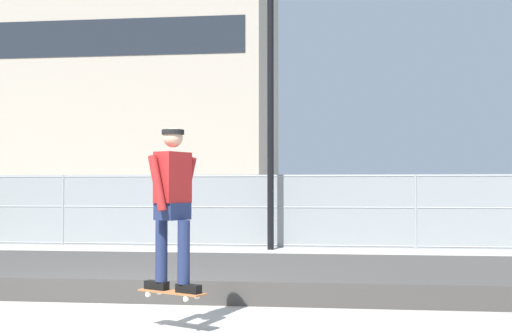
{
  "coord_description": "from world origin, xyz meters",
  "views": [
    {
      "loc": [
        2.59,
        -7.13,
        1.51
      ],
      "look_at": [
        1.02,
        5.87,
        1.94
      ],
      "focal_mm": 46.17,
      "sensor_mm": 36.0,
      "label": 1
    }
  ],
  "objects_px": {
    "street_lamp": "(270,73)",
    "skater": "(173,198)",
    "parked_car_near": "(69,209)",
    "parked_car_mid": "(270,209)",
    "skateboard": "(172,292)"
  },
  "relations": [
    {
      "from": "skateboard",
      "to": "parked_car_near",
      "type": "bearing_deg",
      "value": 116.68
    },
    {
      "from": "street_lamp",
      "to": "parked_car_near",
      "type": "height_order",
      "value": "street_lamp"
    },
    {
      "from": "parked_car_near",
      "to": "parked_car_mid",
      "type": "bearing_deg",
      "value": 2.63
    },
    {
      "from": "parked_car_mid",
      "to": "parked_car_near",
      "type": "bearing_deg",
      "value": -177.37
    },
    {
      "from": "skater",
      "to": "parked_car_mid",
      "type": "relative_size",
      "value": 0.39
    },
    {
      "from": "street_lamp",
      "to": "parked_car_near",
      "type": "relative_size",
      "value": 1.56
    },
    {
      "from": "street_lamp",
      "to": "parked_car_mid",
      "type": "distance_m",
      "value": 5.83
    },
    {
      "from": "parked_car_near",
      "to": "skateboard",
      "type": "bearing_deg",
      "value": -63.32
    },
    {
      "from": "skater",
      "to": "parked_car_mid",
      "type": "height_order",
      "value": "skater"
    },
    {
      "from": "skater",
      "to": "street_lamp",
      "type": "xyz_separation_m",
      "value": [
        0.14,
        9.24,
        2.94
      ]
    },
    {
      "from": "skateboard",
      "to": "street_lamp",
      "type": "height_order",
      "value": "street_lamp"
    },
    {
      "from": "street_lamp",
      "to": "skater",
      "type": "bearing_deg",
      "value": -90.88
    },
    {
      "from": "parked_car_near",
      "to": "parked_car_mid",
      "type": "distance_m",
      "value": 6.48
    },
    {
      "from": "street_lamp",
      "to": "parked_car_near",
      "type": "xyz_separation_m",
      "value": [
        -6.96,
        4.33,
        -3.51
      ]
    },
    {
      "from": "skateboard",
      "to": "parked_car_near",
      "type": "xyz_separation_m",
      "value": [
        -6.82,
        13.57,
        0.43
      ]
    }
  ]
}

